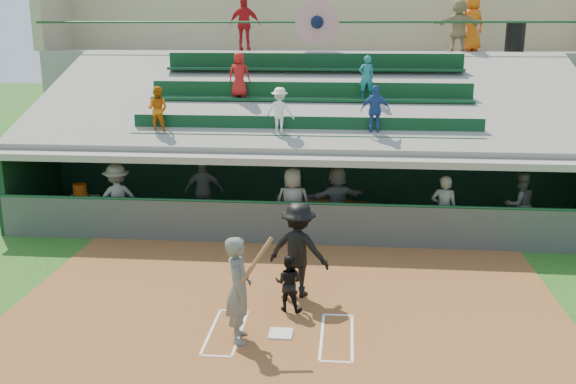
# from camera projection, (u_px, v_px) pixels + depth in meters

# --- Properties ---
(ground) EXTENTS (100.00, 100.00, 0.00)m
(ground) POSITION_uv_depth(u_px,v_px,m) (281.00, 335.00, 11.73)
(ground) COLOR #225417
(ground) RESTS_ON ground
(dirt_slab) EXTENTS (11.00, 9.00, 0.02)m
(dirt_slab) POSITION_uv_depth(u_px,v_px,m) (284.00, 323.00, 12.21)
(dirt_slab) COLOR brown
(dirt_slab) RESTS_ON ground
(home_plate) EXTENTS (0.43, 0.43, 0.03)m
(home_plate) POSITION_uv_depth(u_px,v_px,m) (281.00, 333.00, 11.72)
(home_plate) COLOR silver
(home_plate) RESTS_ON dirt_slab
(batters_box_chalk) EXTENTS (2.65, 1.85, 0.01)m
(batters_box_chalk) POSITION_uv_depth(u_px,v_px,m) (281.00, 334.00, 11.73)
(batters_box_chalk) COLOR white
(batters_box_chalk) RESTS_ON dirt_slab
(dugout_floor) EXTENTS (16.00, 3.50, 0.04)m
(dugout_floor) POSITION_uv_depth(u_px,v_px,m) (306.00, 224.00, 18.23)
(dugout_floor) COLOR gray
(dugout_floor) RESTS_ON ground
(concourse_slab) EXTENTS (20.00, 3.00, 4.60)m
(concourse_slab) POSITION_uv_depth(u_px,v_px,m) (318.00, 113.00, 24.16)
(concourse_slab) COLOR gray
(concourse_slab) RESTS_ON ground
(grandstand) EXTENTS (20.40, 10.40, 7.80)m
(grandstand) POSITION_uv_depth(u_px,v_px,m) (314.00, 126.00, 21.29)
(grandstand) COLOR #484D48
(grandstand) RESTS_ON ground
(batter_at_plate) EXTENTS (0.92, 0.81, 1.95)m
(batter_at_plate) POSITION_uv_depth(u_px,v_px,m) (239.00, 289.00, 11.29)
(batter_at_plate) COLOR #555752
(batter_at_plate) RESTS_ON dirt_slab
(catcher) EXTENTS (0.62, 0.52, 1.14)m
(catcher) POSITION_uv_depth(u_px,v_px,m) (288.00, 283.00, 12.60)
(catcher) COLOR black
(catcher) RESTS_ON dirt_slab
(home_umpire) EXTENTS (1.44, 1.06, 1.99)m
(home_umpire) POSITION_uv_depth(u_px,v_px,m) (298.00, 250.00, 13.21)
(home_umpire) COLOR black
(home_umpire) RESTS_ON dirt_slab
(dugout_bench) EXTENTS (12.68, 5.11, 0.40)m
(dugout_bench) POSITION_uv_depth(u_px,v_px,m) (315.00, 204.00, 19.50)
(dugout_bench) COLOR olive
(dugout_bench) RESTS_ON dugout_floor
(white_table) EXTENTS (0.87, 0.68, 0.71)m
(white_table) POSITION_uv_depth(u_px,v_px,m) (84.00, 209.00, 18.33)
(white_table) COLOR silver
(white_table) RESTS_ON dugout_floor
(water_cooler) EXTENTS (0.38, 0.38, 0.38)m
(water_cooler) POSITION_uv_depth(u_px,v_px,m) (80.00, 191.00, 18.23)
(water_cooler) COLOR #DF550D
(water_cooler) RESTS_ON white_table
(dugout_player_a) EXTENTS (1.41, 1.16, 1.90)m
(dugout_player_a) POSITION_uv_depth(u_px,v_px,m) (118.00, 199.00, 17.18)
(dugout_player_a) COLOR #5D605A
(dugout_player_a) RESTS_ON dugout_floor
(dugout_player_b) EXTENTS (1.12, 0.57, 1.83)m
(dugout_player_b) POSITION_uv_depth(u_px,v_px,m) (204.00, 191.00, 18.17)
(dugout_player_b) COLOR #5D5F59
(dugout_player_b) RESTS_ON dugout_floor
(dugout_player_c) EXTENTS (0.94, 0.62, 1.91)m
(dugout_player_c) POSITION_uv_depth(u_px,v_px,m) (293.00, 204.00, 16.69)
(dugout_player_c) COLOR #5E605A
(dugout_player_c) RESTS_ON dugout_floor
(dugout_player_d) EXTENTS (1.75, 1.17, 1.81)m
(dugout_player_d) POSITION_uv_depth(u_px,v_px,m) (337.00, 199.00, 17.32)
(dugout_player_d) COLOR #61635D
(dugout_player_d) RESTS_ON dugout_floor
(dugout_player_e) EXTENTS (0.75, 0.60, 1.81)m
(dugout_player_e) POSITION_uv_depth(u_px,v_px,m) (444.00, 210.00, 16.30)
(dugout_player_e) COLOR #565853
(dugout_player_e) RESTS_ON dugout_floor
(dugout_player_f) EXTENTS (0.98, 0.86, 1.72)m
(dugout_player_f) POSITION_uv_depth(u_px,v_px,m) (520.00, 205.00, 16.95)
(dugout_player_f) COLOR #525550
(dugout_player_f) RESTS_ON dugout_floor
(trash_bin) EXTENTS (0.65, 0.65, 0.97)m
(trash_bin) POSITION_uv_depth(u_px,v_px,m) (515.00, 38.00, 22.09)
(trash_bin) COLOR black
(trash_bin) RESTS_ON concourse_slab
(concourse_staff_a) EXTENTS (1.13, 0.54, 1.88)m
(concourse_staff_a) POSITION_uv_depth(u_px,v_px,m) (245.00, 24.00, 23.14)
(concourse_staff_a) COLOR red
(concourse_staff_a) RESTS_ON concourse_slab
(concourse_staff_b) EXTENTS (1.11, 0.92, 1.95)m
(concourse_staff_b) POSITION_uv_depth(u_px,v_px,m) (472.00, 23.00, 22.48)
(concourse_staff_b) COLOR orange
(concourse_staff_b) RESTS_ON concourse_slab
(concourse_staff_c) EXTENTS (1.67, 0.57, 1.78)m
(concourse_staff_c) POSITION_uv_depth(u_px,v_px,m) (459.00, 25.00, 21.93)
(concourse_staff_c) COLOR tan
(concourse_staff_c) RESTS_ON concourse_slab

